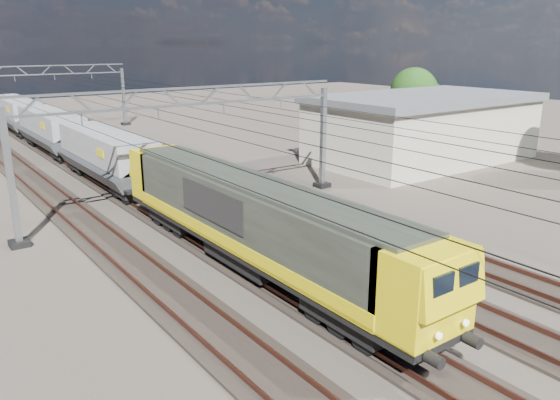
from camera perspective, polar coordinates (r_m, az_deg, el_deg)
ground at (r=28.60m, az=-4.96°, el=-3.14°), size 160.00×160.00×0.00m
track_outer_west at (r=26.20m, az=-16.29°, el=-5.43°), size 2.60×140.00×0.30m
track_loco at (r=27.66m, az=-8.51°, el=-3.78°), size 2.60×140.00×0.30m
track_inner_east at (r=29.60m, az=-1.66°, el=-2.27°), size 2.60×140.00×0.30m
track_outer_east at (r=31.92m, az=4.27°, el=-0.93°), size 2.60×140.00×0.30m
catenary_gantry_mid at (r=31.01m, az=-9.00°, el=5.70°), size 19.90×0.90×7.11m
catenary_gantry_far at (r=64.92m, az=-24.03°, el=9.89°), size 19.90×0.90×7.11m
overhead_wires at (r=34.32m, az=-12.26°, el=9.64°), size 12.03×140.00×0.53m
locomotive at (r=22.93m, az=-3.03°, el=-1.88°), size 2.76×21.10×3.62m
hopper_wagon_lead at (r=38.58m, az=-17.62°, el=4.64°), size 3.38×13.00×3.25m
hopper_wagon_mid at (r=52.08m, az=-22.77°, el=6.95°), size 3.38×13.00×3.25m
hopper_wagon_third at (r=65.88m, az=-25.81°, el=8.28°), size 3.38×13.00×3.25m
industrial_shed at (r=46.72m, az=14.71°, el=7.37°), size 18.60×10.60×5.40m
tree_far at (r=57.82m, az=14.16°, el=10.77°), size 5.24×4.84×7.08m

